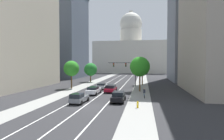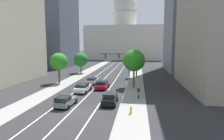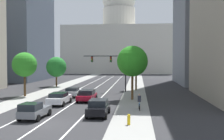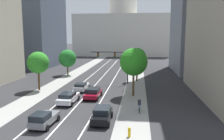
{
  "view_description": "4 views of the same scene",
  "coord_description": "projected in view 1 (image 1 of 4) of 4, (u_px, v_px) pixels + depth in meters",
  "views": [
    {
      "loc": [
        7.97,
        -24.65,
        5.92
      ],
      "look_at": [
        -0.7,
        26.88,
        3.97
      ],
      "focal_mm": 30.26,
      "sensor_mm": 36.0,
      "label": 1
    },
    {
      "loc": [
        7.97,
        -22.14,
        8.05
      ],
      "look_at": [
        1.97,
        22.45,
        2.29
      ],
      "focal_mm": 31.37,
      "sensor_mm": 36.0,
      "label": 2
    },
    {
      "loc": [
        7.97,
        -22.73,
        5.36
      ],
      "look_at": [
        2.39,
        36.96,
        3.15
      ],
      "focal_mm": 45.03,
      "sensor_mm": 36.0,
      "label": 3
    },
    {
      "loc": [
        7.97,
        -19.79,
        9.0
      ],
      "look_at": [
        2.94,
        23.57,
        2.62
      ],
      "focal_mm": 37.49,
      "sensor_mm": 36.0,
      "label": 4
    }
  ],
  "objects": [
    {
      "name": "street_tree_near_left",
      "position": [
        71.0,
        69.0,
        43.68
      ],
      "size": [
        3.59,
        3.59,
        6.44
      ],
      "color": "#51381E",
      "rests_on": "ground"
    },
    {
      "name": "street_tree_far_right",
      "position": [
        140.0,
        67.0,
        39.13
      ],
      "size": [
        4.14,
        4.14,
        7.24
      ],
      "color": "#51381E",
      "rests_on": "ground"
    },
    {
      "name": "lane_stripe_center",
      "position": [
        113.0,
        85.0,
        50.47
      ],
      "size": [
        0.16,
        90.0,
        0.01
      ],
      "primitive_type": "cube",
      "color": "white",
      "rests_on": "ground"
    },
    {
      "name": "street_tree_mid_right",
      "position": [
        142.0,
        67.0,
        50.52
      ],
      "size": [
        3.35,
        3.35,
        6.66
      ],
      "color": "#51381E",
      "rests_on": "ground"
    },
    {
      "name": "sidewalk_right",
      "position": [
        142.0,
        82.0,
        59.1
      ],
      "size": [
        3.57,
        130.0,
        0.01
      ],
      "primitive_type": "cube",
      "color": "gray",
      "rests_on": "ground"
    },
    {
      "name": "fire_hydrant",
      "position": [
        138.0,
        104.0,
        24.81
      ],
      "size": [
        0.26,
        0.35,
        0.91
      ],
      "color": "yellow",
      "rests_on": "ground"
    },
    {
      "name": "car_silver",
      "position": [
        102.0,
        86.0,
        42.94
      ],
      "size": [
        2.04,
        4.54,
        1.37
      ],
      "rotation": [
        0.0,
        0.0,
        1.59
      ],
      "color": "#B2B5BA",
      "rests_on": "ground"
    },
    {
      "name": "ground_plane",
      "position": [
        120.0,
        80.0,
        65.25
      ],
      "size": [
        400.0,
        400.0,
        0.0
      ],
      "primitive_type": "plane",
      "color": "#2B2B2D"
    },
    {
      "name": "cyclist",
      "position": [
        144.0,
        93.0,
        31.64
      ],
      "size": [
        0.37,
        1.7,
        1.72
      ],
      "rotation": [
        0.0,
        0.0,
        1.62
      ],
      "color": "black",
      "rests_on": "ground"
    },
    {
      "name": "car_black",
      "position": [
        118.0,
        97.0,
        28.69
      ],
      "size": [
        1.99,
        4.31,
        1.56
      ],
      "rotation": [
        0.0,
        0.0,
        1.57
      ],
      "color": "black",
      "rests_on": "ground"
    },
    {
      "name": "lane_stripe_right",
      "position": [
        124.0,
        85.0,
        50.01
      ],
      "size": [
        0.16,
        90.0,
        0.01
      ],
      "primitive_type": "cube",
      "color": "white",
      "rests_on": "ground"
    },
    {
      "name": "traffic_signal_mast",
      "position": [
        127.0,
        68.0,
        48.59
      ],
      "size": [
        7.17,
        0.39,
        6.56
      ],
      "color": "black",
      "rests_on": "ground"
    },
    {
      "name": "street_tree_mid_left",
      "position": [
        91.0,
        69.0,
        58.52
      ],
      "size": [
        4.0,
        4.0,
        5.92
      ],
      "color": "#51381E",
      "rests_on": "ground"
    },
    {
      "name": "sidewalk_left",
      "position": [
        96.0,
        81.0,
        61.55
      ],
      "size": [
        3.57,
        130.0,
        0.01
      ],
      "primitive_type": "cube",
      "color": "gray",
      "rests_on": "ground"
    },
    {
      "name": "office_tower_far_left",
      "position": [
        60.0,
        34.0,
        77.2
      ],
      "size": [
        19.16,
        21.32,
        35.12
      ],
      "color": "#4C5666",
      "rests_on": "ground"
    },
    {
      "name": "car_gray",
      "position": [
        79.0,
        98.0,
        27.7
      ],
      "size": [
        2.07,
        4.12,
        1.54
      ],
      "rotation": [
        0.0,
        0.0,
        1.53
      ],
      "color": "slate",
      "rests_on": "ground"
    },
    {
      "name": "capitol_building",
      "position": [
        131.0,
        53.0,
        117.23
      ],
      "size": [
        42.67,
        25.0,
        38.06
      ],
      "color": "beige",
      "rests_on": "ground"
    },
    {
      "name": "car_crimson",
      "position": [
        111.0,
        88.0,
        38.25
      ],
      "size": [
        2.22,
        4.46,
        1.47
      ],
      "rotation": [
        0.0,
        0.0,
        1.54
      ],
      "color": "maroon",
      "rests_on": "ground"
    },
    {
      "name": "lane_stripe_left",
      "position": [
        103.0,
        85.0,
        50.93
      ],
      "size": [
        0.16,
        90.0,
        0.01
      ],
      "primitive_type": "cube",
      "color": "white",
      "rests_on": "ground"
    },
    {
      "name": "car_white",
      "position": [
        94.0,
        90.0,
        35.78
      ],
      "size": [
        2.16,
        4.68,
        1.45
      ],
      "rotation": [
        0.0,
        0.0,
        1.55
      ],
      "color": "silver",
      "rests_on": "ground"
    }
  ]
}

